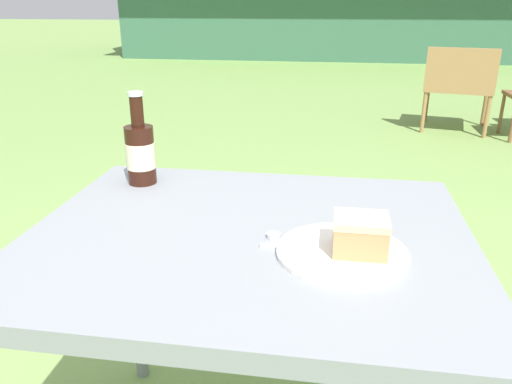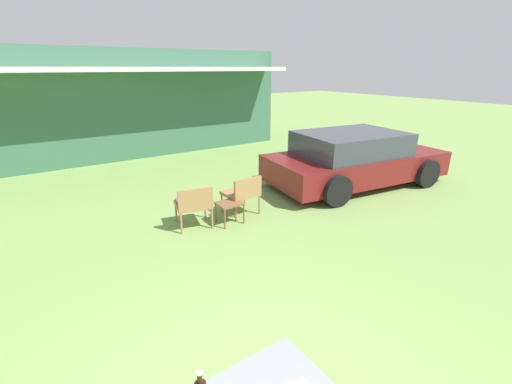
# 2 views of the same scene
# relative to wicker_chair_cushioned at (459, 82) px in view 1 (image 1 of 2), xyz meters

# --- Properties ---
(wicker_chair_cushioned) EXTENTS (0.70, 0.67, 0.78)m
(wicker_chair_cushioned) POSITION_rel_wicker_chair_cushioned_xyz_m (0.00, 0.00, 0.00)
(wicker_chair_cushioned) COLOR #9E7547
(wicker_chair_cushioned) RESTS_ON ground_plane
(patio_table) EXTENTS (0.92, 0.75, 0.72)m
(patio_table) POSITION_rel_wicker_chair_cushioned_xyz_m (-1.30, -3.97, 0.19)
(patio_table) COLOR gray
(patio_table) RESTS_ON ground_plane
(cake_on_plate) EXTENTS (0.25, 0.25, 0.08)m
(cake_on_plate) POSITION_rel_wicker_chair_cushioned_xyz_m (-1.09, -4.05, 0.28)
(cake_on_plate) COLOR white
(cake_on_plate) RESTS_ON patio_table
(cola_bottle_near) EXTENTS (0.08, 0.08, 0.24)m
(cola_bottle_near) POSITION_rel_wicker_chair_cushioned_xyz_m (-1.62, -3.72, 0.34)
(cola_bottle_near) COLOR black
(cola_bottle_near) RESTS_ON patio_table
(fork) EXTENTS (0.17, 0.01, 0.01)m
(fork) POSITION_rel_wicker_chair_cushioned_xyz_m (-1.18, -4.03, 0.26)
(fork) COLOR silver
(fork) RESTS_ON patio_table
(loose_bottle_cap) EXTENTS (0.03, 0.03, 0.01)m
(loose_bottle_cap) POSITION_rel_wicker_chair_cushioned_xyz_m (-1.24, -3.99, 0.26)
(loose_bottle_cap) COLOR silver
(loose_bottle_cap) RESTS_ON patio_table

